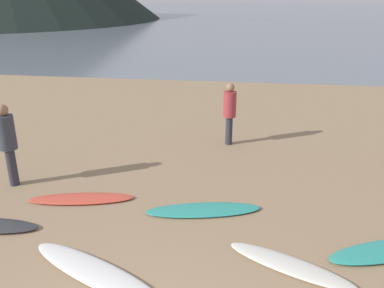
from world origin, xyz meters
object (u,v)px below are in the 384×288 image
object	(u,v)px
surfboard_2	(81,199)
surfboard_5	(290,265)
surfboard_3	(95,272)
person_2	(7,139)
person_1	(230,109)
surfboard_4	(203,210)

from	to	relation	value
surfboard_2	surfboard_5	bearing A→B (deg)	-32.71
surfboard_3	person_2	size ratio (longest dim) A/B	1.43
person_1	person_2	world-z (taller)	person_2
surfboard_5	person_2	distance (m)	6.08
surfboard_2	person_1	world-z (taller)	person_1
person_1	person_2	xyz separation A→B (m)	(-4.43, -3.10, 0.07)
surfboard_4	surfboard_5	xyz separation A→B (m)	(1.49, -1.47, 0.00)
surfboard_4	surfboard_2	bearing A→B (deg)	165.02
surfboard_3	person_2	world-z (taller)	person_2
surfboard_2	surfboard_5	world-z (taller)	surfboard_5
surfboard_4	person_1	size ratio (longest dim) A/B	1.31
surfboard_5	person_1	world-z (taller)	person_1
surfboard_3	surfboard_5	size ratio (longest dim) A/B	1.27
surfboard_4	person_1	bearing A→B (deg)	72.98
person_1	person_2	size ratio (longest dim) A/B	0.94
surfboard_2	surfboard_3	distance (m)	2.40
surfboard_2	surfboard_5	xyz separation A→B (m)	(3.95, -1.56, 0.00)
surfboard_3	surfboard_5	bearing A→B (deg)	36.77
surfboard_3	person_1	world-z (taller)	person_1
surfboard_3	surfboard_5	distance (m)	2.91
surfboard_2	person_2	xyz separation A→B (m)	(-1.69, 0.47, 1.02)
person_1	surfboard_5	bearing A→B (deg)	165.91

